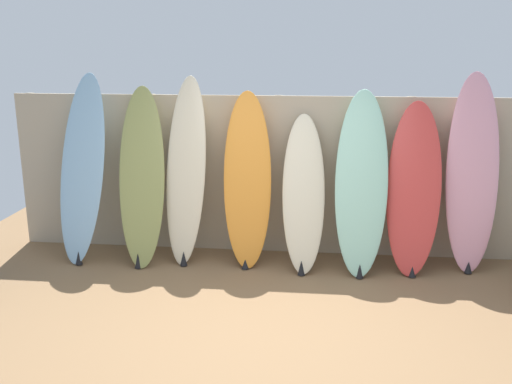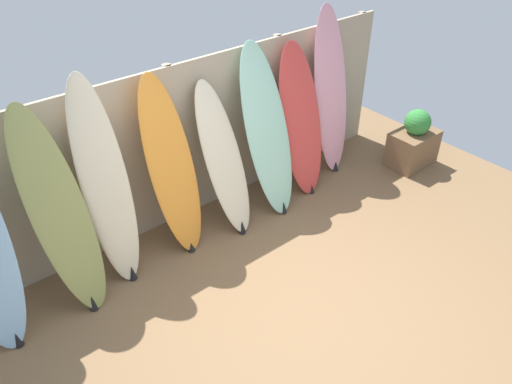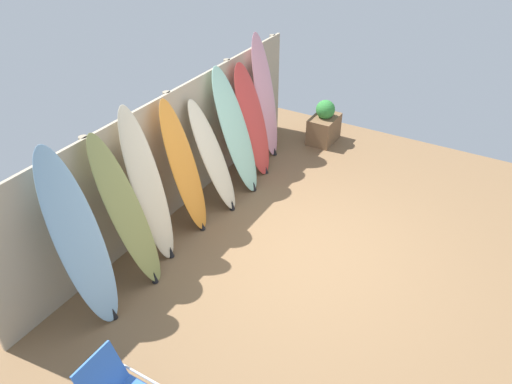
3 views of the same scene
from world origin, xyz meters
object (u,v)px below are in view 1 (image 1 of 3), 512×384
object	(u,v)px
surfboard_cream_2	(186,172)
surfboard_skyblue_0	(82,169)
surfboard_red_6	(414,189)
surfboard_pink_7	(472,174)
surfboard_olive_1	(142,178)
surfboard_orange_3	(247,181)
surfboard_cream_4	(304,194)
surfboard_seafoam_5	(361,183)

from	to	relation	value
surfboard_cream_2	surfboard_skyblue_0	bearing A→B (deg)	-177.21
surfboard_red_6	surfboard_pink_7	size ratio (longest dim) A/B	0.86
surfboard_olive_1	surfboard_orange_3	world-z (taller)	surfboard_olive_1
surfboard_cream_4	surfboard_olive_1	bearing A→B (deg)	-179.47
surfboard_skyblue_0	surfboard_pink_7	size ratio (longest dim) A/B	0.99
surfboard_skyblue_0	surfboard_seafoam_5	xyz separation A→B (m)	(3.03, -0.02, -0.07)
surfboard_skyblue_0	surfboard_cream_2	world-z (taller)	surfboard_skyblue_0
surfboard_skyblue_0	surfboard_red_6	world-z (taller)	surfboard_skyblue_0
surfboard_olive_1	surfboard_cream_2	xyz separation A→B (m)	(0.47, 0.08, 0.06)
surfboard_olive_1	surfboard_pink_7	size ratio (longest dim) A/B	0.92
surfboard_red_6	surfboard_olive_1	bearing A→B (deg)	-179.25
surfboard_cream_2	surfboard_pink_7	size ratio (longest dim) A/B	0.97
surfboard_cream_4	surfboard_red_6	distance (m)	1.15
surfboard_red_6	surfboard_pink_7	xyz separation A→B (m)	(0.60, 0.11, 0.15)
surfboard_orange_3	surfboard_pink_7	xyz separation A→B (m)	(2.35, 0.10, 0.11)
surfboard_red_6	surfboard_pink_7	distance (m)	0.63
surfboard_skyblue_0	surfboard_orange_3	world-z (taller)	surfboard_skyblue_0
surfboard_olive_1	surfboard_seafoam_5	bearing A→B (deg)	0.25
surfboard_skyblue_0	surfboard_pink_7	bearing A→B (deg)	1.70
surfboard_seafoam_5	surfboard_red_6	xyz separation A→B (m)	(0.54, 0.03, -0.06)
surfboard_seafoam_5	surfboard_pink_7	bearing A→B (deg)	6.99
surfboard_orange_3	surfboard_seafoam_5	bearing A→B (deg)	-1.85
surfboard_cream_2	surfboard_red_6	distance (m)	2.43
surfboard_skyblue_0	surfboard_red_6	distance (m)	3.58
surfboard_olive_1	surfboard_cream_2	world-z (taller)	surfboard_cream_2
surfboard_red_6	surfboard_pink_7	world-z (taller)	surfboard_pink_7
surfboard_skyblue_0	surfboard_pink_7	world-z (taller)	surfboard_pink_7
surfboard_orange_3	surfboard_seafoam_5	world-z (taller)	surfboard_seafoam_5
surfboard_cream_2	surfboard_pink_7	bearing A→B (deg)	1.29
surfboard_cream_4	surfboard_seafoam_5	size ratio (longest dim) A/B	0.86
surfboard_orange_3	surfboard_red_6	world-z (taller)	surfboard_orange_3
surfboard_red_6	surfboard_seafoam_5	bearing A→B (deg)	-177.10
surfboard_skyblue_0	surfboard_seafoam_5	size ratio (longest dim) A/B	1.08
surfboard_olive_1	surfboard_cream_2	bearing A→B (deg)	9.94
surfboard_olive_1	surfboard_red_6	xyz separation A→B (m)	(2.90, 0.04, -0.06)
surfboard_seafoam_5	surfboard_skyblue_0	bearing A→B (deg)	179.69
surfboard_cream_4	surfboard_pink_7	size ratio (longest dim) A/B	0.78
surfboard_skyblue_0	surfboard_orange_3	distance (m)	1.83
surfboard_orange_3	surfboard_pink_7	distance (m)	2.36
surfboard_cream_4	surfboard_red_6	world-z (taller)	surfboard_red_6
surfboard_skyblue_0	surfboard_cream_2	size ratio (longest dim) A/B	1.01
surfboard_skyblue_0	surfboard_red_6	bearing A→B (deg)	0.18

